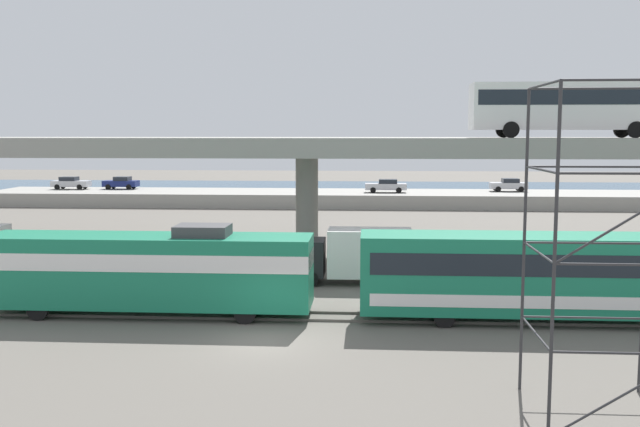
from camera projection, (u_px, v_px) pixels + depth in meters
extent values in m
plane|color=#605B54|center=(264.00, 342.00, 28.90)|extent=(260.00, 260.00, 0.00)
cube|color=#59544C|center=(275.00, 319.00, 32.16)|extent=(110.00, 0.12, 0.12)
cube|color=#59544C|center=(279.00, 312.00, 33.56)|extent=(110.00, 0.12, 0.12)
cube|color=#197A56|center=(149.00, 270.00, 33.03)|extent=(14.94, 3.00, 3.20)
cube|color=white|center=(148.00, 258.00, 32.97)|extent=(14.94, 3.04, 0.77)
cube|color=black|center=(22.00, 249.00, 33.33)|extent=(2.04, 2.70, 1.02)
cube|color=#3F3F42|center=(203.00, 231.00, 32.65)|extent=(2.40, 1.80, 0.50)
cylinder|color=black|center=(37.00, 310.00, 32.19)|extent=(0.96, 0.18, 0.96)
cylinder|color=black|center=(63.00, 296.00, 34.86)|extent=(0.96, 0.18, 0.96)
cylinder|color=black|center=(245.00, 313.00, 31.56)|extent=(0.96, 0.18, 0.96)
cylinder|color=black|center=(255.00, 299.00, 34.23)|extent=(0.96, 0.18, 0.96)
cube|color=#197A56|center=(597.00, 274.00, 31.67)|extent=(20.70, 3.00, 3.40)
cube|color=black|center=(597.00, 260.00, 31.60)|extent=(19.87, 3.04, 0.95)
cube|color=white|center=(596.00, 295.00, 31.78)|extent=(19.87, 3.04, 0.54)
cylinder|color=black|center=(444.00, 317.00, 30.98)|extent=(0.92, 0.18, 0.92)
cylinder|color=black|center=(438.00, 303.00, 33.65)|extent=(0.92, 0.18, 0.92)
cube|color=gray|center=(307.00, 147.00, 47.90)|extent=(96.00, 10.41, 1.21)
cylinder|color=gray|center=(307.00, 207.00, 48.35)|extent=(1.50, 1.50, 6.79)
cube|color=silver|center=(568.00, 106.00, 45.03)|extent=(12.00, 2.55, 2.90)
cube|color=black|center=(569.00, 98.00, 44.97)|extent=(11.52, 2.59, 0.93)
cylinder|color=black|center=(622.00, 130.00, 46.14)|extent=(1.00, 0.26, 1.00)
cylinder|color=black|center=(636.00, 130.00, 43.74)|extent=(1.00, 0.26, 1.00)
cylinder|color=black|center=(504.00, 130.00, 46.64)|extent=(1.00, 0.26, 1.00)
cylinder|color=black|center=(511.00, 130.00, 44.24)|extent=(1.00, 0.26, 1.00)
cube|color=black|center=(307.00, 257.00, 40.17)|extent=(2.00, 2.30, 2.00)
cube|color=silver|center=(370.00, 253.00, 39.90)|extent=(4.60, 2.30, 2.60)
cylinder|color=black|center=(310.00, 279.00, 39.18)|extent=(0.88, 0.28, 0.88)
cylinder|color=black|center=(313.00, 271.00, 41.34)|extent=(0.88, 0.28, 0.88)
cylinder|color=black|center=(388.00, 280.00, 38.89)|extent=(0.88, 0.28, 0.88)
cylinder|color=black|center=(387.00, 272.00, 41.06)|extent=(0.88, 0.28, 0.88)
cube|color=#9E998C|center=(24.00, 254.00, 41.26)|extent=(2.00, 2.30, 2.00)
cylinder|color=black|center=(28.00, 268.00, 42.48)|extent=(0.88, 0.28, 0.88)
cylinder|color=black|center=(10.00, 275.00, 40.31)|extent=(0.88, 0.28, 0.88)
cylinder|color=#2D2D30|center=(524.00, 242.00, 23.07)|extent=(0.10, 0.10, 9.69)
cylinder|color=#2D2D30|center=(554.00, 264.00, 19.32)|extent=(0.10, 0.10, 9.69)
cylinder|color=#2D2D30|center=(582.00, 318.00, 23.21)|extent=(3.78, 0.07, 0.07)
cylinder|color=#2D2D30|center=(623.00, 353.00, 19.46)|extent=(3.78, 0.07, 0.07)
cylinder|color=#2D2D30|center=(535.00, 333.00, 21.46)|extent=(0.07, 3.78, 0.07)
cylinder|color=#2D2D30|center=(585.00, 243.00, 22.94)|extent=(3.78, 0.07, 0.07)
cylinder|color=#2D2D30|center=(627.00, 265.00, 19.19)|extent=(3.78, 0.07, 0.07)
cylinder|color=#2D2D30|center=(538.00, 252.00, 21.19)|extent=(0.07, 3.78, 0.07)
cylinder|color=#2D2D30|center=(588.00, 167.00, 22.67)|extent=(3.78, 0.07, 0.07)
cylinder|color=#2D2D30|center=(631.00, 174.00, 18.92)|extent=(3.78, 0.07, 0.07)
cylinder|color=#2D2D30|center=(541.00, 170.00, 20.92)|extent=(0.07, 3.78, 0.07)
cylinder|color=#2D2D30|center=(591.00, 89.00, 22.40)|extent=(3.78, 0.07, 0.07)
cylinder|color=#2D2D30|center=(636.00, 80.00, 18.65)|extent=(3.78, 0.07, 0.07)
cylinder|color=#2D2D30|center=(544.00, 85.00, 20.65)|extent=(0.07, 3.78, 0.07)
cylinder|color=#2D2D30|center=(620.00, 397.00, 19.60)|extent=(3.82, 0.07, 2.48)
cylinder|color=#2D2D30|center=(629.00, 219.00, 19.06)|extent=(3.82, 0.07, 2.48)
cube|color=gray|center=(333.00, 198.00, 83.34)|extent=(79.46, 10.09, 1.55)
cube|color=#B7B7BC|center=(508.00, 186.00, 83.56)|extent=(4.18, 1.84, 0.70)
cube|color=#1E232B|center=(510.00, 181.00, 83.48)|extent=(1.84, 1.62, 0.48)
cylinder|color=black|center=(498.00, 189.00, 82.82)|extent=(0.64, 0.20, 0.64)
cylinder|color=black|center=(496.00, 188.00, 84.55)|extent=(0.64, 0.20, 0.64)
cylinder|color=black|center=(521.00, 189.00, 82.65)|extent=(0.64, 0.20, 0.64)
cylinder|color=black|center=(518.00, 188.00, 84.38)|extent=(0.64, 0.20, 0.64)
cube|color=#B7B7BC|center=(386.00, 187.00, 82.08)|extent=(4.65, 1.75, 0.70)
cube|color=#1E232B|center=(388.00, 181.00, 82.00)|extent=(2.05, 1.54, 0.48)
cylinder|color=black|center=(373.00, 190.00, 81.39)|extent=(0.64, 0.20, 0.64)
cylinder|color=black|center=(373.00, 189.00, 83.04)|extent=(0.64, 0.20, 0.64)
cylinder|color=black|center=(399.00, 190.00, 81.20)|extent=(0.64, 0.20, 0.64)
cylinder|color=black|center=(398.00, 189.00, 82.84)|extent=(0.64, 0.20, 0.64)
cube|color=#B7B7BC|center=(71.00, 184.00, 86.77)|extent=(4.41, 1.75, 0.70)
cube|color=#1E232B|center=(69.00, 179.00, 86.72)|extent=(1.94, 1.54, 0.48)
cylinder|color=black|center=(85.00, 186.00, 87.54)|extent=(0.64, 0.20, 0.64)
cylinder|color=black|center=(80.00, 187.00, 85.89)|extent=(0.64, 0.20, 0.64)
cylinder|color=black|center=(63.00, 186.00, 87.72)|extent=(0.64, 0.20, 0.64)
cylinder|color=black|center=(57.00, 187.00, 86.08)|extent=(0.64, 0.20, 0.64)
cube|color=navy|center=(121.00, 183.00, 87.02)|extent=(4.06, 1.89, 0.70)
cube|color=#1E232B|center=(122.00, 179.00, 86.94)|extent=(1.79, 1.67, 0.48)
cylinder|color=black|center=(108.00, 187.00, 86.26)|extent=(0.64, 0.20, 0.64)
cylinder|color=black|center=(113.00, 186.00, 88.04)|extent=(0.64, 0.20, 0.64)
cylinder|color=black|center=(129.00, 187.00, 86.09)|extent=(0.64, 0.20, 0.64)
cylinder|color=black|center=(134.00, 186.00, 87.87)|extent=(0.64, 0.20, 0.64)
cube|color=#2D5170|center=(341.00, 189.00, 106.23)|extent=(140.00, 36.00, 0.01)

